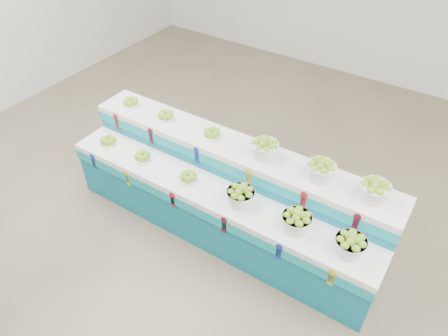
{
  "coord_description": "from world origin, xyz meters",
  "views": [
    {
      "loc": [
        1.24,
        -2.24,
        3.71
      ],
      "look_at": [
        -0.62,
        0.56,
        0.87
      ],
      "focal_mm": 33.75,
      "sensor_mm": 36.0,
      "label": 1
    }
  ],
  "objects": [
    {
      "name": "ground",
      "position": [
        0.0,
        0.0,
        0.0
      ],
      "size": [
        10.0,
        10.0,
        0.0
      ],
      "primitive_type": "plane",
      "color": "brown",
      "rests_on": "ground"
    },
    {
      "name": "display_stand",
      "position": [
        -0.62,
        0.56,
        0.51
      ],
      "size": [
        3.64,
        0.96,
        1.02
      ],
      "primitive_type": null,
      "rotation": [
        0.0,
        0.0,
        0.01
      ],
      "color": "#107897",
      "rests_on": "ground"
    },
    {
      "name": "plate_lower_left",
      "position": [
        -2.1,
        0.33,
        0.77
      ],
      "size": [
        0.21,
        0.21,
        0.1
      ],
      "primitive_type": "cylinder",
      "rotation": [
        0.0,
        0.0,
        0.01
      ],
      "color": "white",
      "rests_on": "display_stand"
    },
    {
      "name": "plate_lower_mid",
      "position": [
        -1.56,
        0.33,
        0.77
      ],
      "size": [
        0.21,
        0.21,
        0.1
      ],
      "primitive_type": "cylinder",
      "rotation": [
        0.0,
        0.0,
        0.01
      ],
      "color": "white",
      "rests_on": "display_stand"
    },
    {
      "name": "plate_lower_right",
      "position": [
        -0.92,
        0.33,
        0.77
      ],
      "size": [
        0.21,
        0.21,
        0.1
      ],
      "primitive_type": "cylinder",
      "rotation": [
        0.0,
        0.0,
        0.01
      ],
      "color": "white",
      "rests_on": "display_stand"
    },
    {
      "name": "basket_lower_left",
      "position": [
        -0.27,
        0.34,
        0.83
      ],
      "size": [
        0.28,
        0.28,
        0.21
      ],
      "primitive_type": null,
      "rotation": [
        0.0,
        0.0,
        0.01
      ],
      "color": "silver",
      "rests_on": "display_stand"
    },
    {
      "name": "basket_lower_mid",
      "position": [
        0.33,
        0.34,
        0.83
      ],
      "size": [
        0.28,
        0.28,
        0.21
      ],
      "primitive_type": null,
      "rotation": [
        0.0,
        0.0,
        0.01
      ],
      "color": "silver",
      "rests_on": "display_stand"
    },
    {
      "name": "basket_lower_right",
      "position": [
        0.85,
        0.34,
        0.83
      ],
      "size": [
        0.28,
        0.28,
        0.21
      ],
      "primitive_type": null,
      "rotation": [
        0.0,
        0.0,
        0.01
      ],
      "color": "silver",
      "rests_on": "display_stand"
    },
    {
      "name": "plate_upper_left",
      "position": [
        -2.1,
        0.78,
        1.07
      ],
      "size": [
        0.21,
        0.21,
        0.1
      ],
      "primitive_type": "cylinder",
      "rotation": [
        0.0,
        0.0,
        0.01
      ],
      "color": "white",
      "rests_on": "display_stand"
    },
    {
      "name": "plate_upper_mid",
      "position": [
        -1.56,
        0.78,
        1.07
      ],
      "size": [
        0.21,
        0.21,
        0.1
      ],
      "primitive_type": "cylinder",
      "rotation": [
        0.0,
        0.0,
        0.01
      ],
      "color": "white",
      "rests_on": "display_stand"
    },
    {
      "name": "plate_upper_right",
      "position": [
        -0.92,
        0.78,
        1.07
      ],
      "size": [
        0.21,
        0.21,
        0.1
      ],
      "primitive_type": "cylinder",
      "rotation": [
        0.0,
        0.0,
        0.01
      ],
      "color": "white",
      "rests_on": "display_stand"
    },
    {
      "name": "basket_upper_left",
      "position": [
        -0.28,
        0.79,
        1.13
      ],
      "size": [
        0.28,
        0.28,
        0.21
      ],
      "primitive_type": null,
      "rotation": [
        0.0,
        0.0,
        0.01
      ],
      "color": "silver",
      "rests_on": "display_stand"
    },
    {
      "name": "basket_upper_mid",
      "position": [
        0.33,
        0.79,
        1.13
      ],
      "size": [
        0.28,
        0.28,
        0.21
      ],
      "primitive_type": null,
      "rotation": [
        0.0,
        0.0,
        0.01
      ],
      "color": "silver",
      "rests_on": "display_stand"
    },
    {
      "name": "basket_upper_right",
      "position": [
        0.85,
        0.79,
        1.13
      ],
      "size": [
        0.28,
        0.28,
        0.21
      ],
      "primitive_type": null,
      "rotation": [
        0.0,
        0.0,
        0.01
      ],
      "color": "silver",
      "rests_on": "display_stand"
    }
  ]
}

